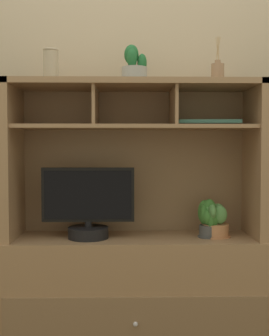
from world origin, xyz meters
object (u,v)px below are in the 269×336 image
potted_orchid (216,222)px  diffuser_bottle (218,73)px  media_console (134,256)px  potted_fern (208,219)px  tv_monitor (88,209)px  magazine_stack_left (207,123)px  potted_succulent (134,69)px  ceramic_vase (51,66)px

potted_orchid → diffuser_bottle: size_ratio=0.74×
media_console → potted_fern: size_ratio=6.72×
potted_orchid → tv_monitor: bearing=-178.0°
magazine_stack_left → diffuser_bottle: 0.27m
magazine_stack_left → potted_succulent: (-0.39, -0.02, 0.29)m
media_console → diffuser_bottle: size_ratio=5.61×
media_console → potted_fern: (0.39, -0.03, 0.20)m
potted_orchid → magazine_stack_left: bearing=126.1°
magazine_stack_left → tv_monitor: bearing=-173.0°
tv_monitor → potted_fern: (0.63, 0.01, -0.06)m
potted_orchid → diffuser_bottle: bearing=71.0°
potted_orchid → potted_succulent: potted_succulent is taller
tv_monitor → magazine_stack_left: size_ratio=1.45×
diffuser_bottle → potted_succulent: diffuser_bottle is taller
media_console → potted_fern: 0.44m
potted_orchid → media_console: bearing=177.0°
magazine_stack_left → diffuser_bottle: (0.05, -0.03, 0.26)m
ceramic_vase → media_console: bearing=-1.7°
ceramic_vase → potted_succulent: bearing=0.0°
diffuser_bottle → potted_succulent: bearing=178.7°
potted_succulent → ceramic_vase: bearing=-180.0°
media_console → potted_fern: bearing=-4.6°
magazine_stack_left → potted_succulent: 0.49m
potted_succulent → ceramic_vase: potted_succulent is taller
media_console → potted_succulent: 1.00m
magazine_stack_left → ceramic_vase: (-0.83, -0.02, 0.30)m
magazine_stack_left → potted_succulent: size_ratio=1.64×
tv_monitor → diffuser_bottle: diffuser_bottle is taller
media_console → diffuser_bottle: diffuser_bottle is taller
potted_fern → ceramic_vase: (-0.83, 0.04, 0.81)m
potted_fern → diffuser_bottle: 0.78m
potted_orchid → potted_succulent: 0.92m
potted_orchid → potted_succulent: bearing=175.3°
potted_fern → ceramic_vase: ceramic_vase is taller
media_console → tv_monitor: 0.36m
potted_fern → diffuser_bottle: bearing=34.2°
potted_orchid → potted_succulent: size_ratio=0.88×
magazine_stack_left → potted_succulent: potted_succulent is taller
ceramic_vase → tv_monitor: bearing=-16.8°
media_console → magazine_stack_left: 0.81m
potted_orchid → ceramic_vase: size_ratio=1.02×
tv_monitor → potted_succulent: potted_succulent is taller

